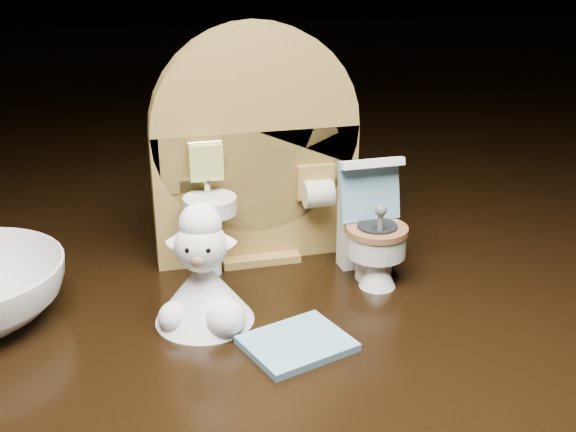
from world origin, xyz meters
The scene contains 5 objects.
backdrop_panel centered at (0.00, 0.06, 0.07)m, with size 0.13×0.05×0.15m.
toy_toilet centered at (0.06, 0.02, 0.03)m, with size 0.04×0.05×0.07m.
bath_mat centered at (0.00, -0.05, 0.00)m, with size 0.05×0.04×0.00m, color #6998B3.
toilet_brush centered at (0.06, 0.01, 0.01)m, with size 0.02×0.02×0.05m.
plush_lamb centered at (-0.05, -0.01, 0.02)m, with size 0.05×0.06×0.07m.
Camera 1 is at (-0.09, -0.36, 0.20)m, focal length 45.00 mm.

